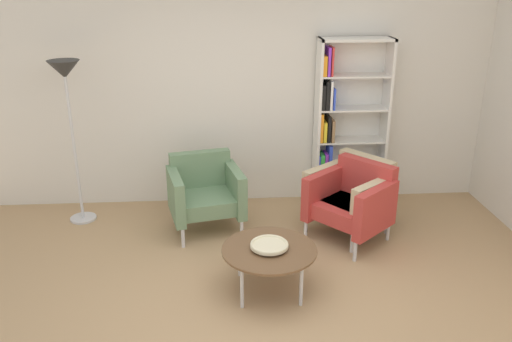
{
  "coord_description": "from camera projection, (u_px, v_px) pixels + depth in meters",
  "views": [
    {
      "loc": [
        -0.23,
        -3.38,
        2.57
      ],
      "look_at": [
        0.06,
        0.84,
        0.95
      ],
      "focal_mm": 36.87,
      "sensor_mm": 36.0,
      "label": 1
    }
  ],
  "objects": [
    {
      "name": "bookshelf_tall",
      "position": [
        344.0,
        124.0,
        5.91
      ],
      "size": [
        0.8,
        0.3,
        1.9
      ],
      "color": "silver",
      "rests_on": "ground_plane"
    },
    {
      "name": "ground_plane",
      "position": [
        256.0,
        324.0,
        4.08
      ],
      "size": [
        8.32,
        8.32,
        0.0
      ],
      "primitive_type": "plane",
      "color": "tan"
    },
    {
      "name": "decorative_bowl",
      "position": [
        269.0,
        245.0,
        4.36
      ],
      "size": [
        0.32,
        0.32,
        0.05
      ],
      "color": "beige",
      "rests_on": "coffee_table_low"
    },
    {
      "name": "armchair_corner_red",
      "position": [
        353.0,
        201.0,
        5.25
      ],
      "size": [
        0.94,
        0.95,
        0.78
      ],
      "rotation": [
        0.0,
        0.0,
        -0.85
      ],
      "color": "#B73833",
      "rests_on": "ground_plane"
    },
    {
      "name": "armchair_by_bookshelf",
      "position": [
        352.0,
        194.0,
        5.4
      ],
      "size": [
        0.94,
        0.95,
        0.78
      ],
      "rotation": [
        0.0,
        0.0,
        -0.89
      ],
      "color": "#C6B289",
      "rests_on": "ground_plane"
    },
    {
      "name": "plaster_back_panel",
      "position": [
        241.0,
        77.0,
        5.86
      ],
      "size": [
        6.4,
        0.12,
        2.9
      ],
      "primitive_type": "cube",
      "color": "silver",
      "rests_on": "ground_plane"
    },
    {
      "name": "armchair_spare_guest",
      "position": [
        205.0,
        192.0,
        5.46
      ],
      "size": [
        0.84,
        0.79,
        0.78
      ],
      "rotation": [
        0.0,
        0.0,
        0.22
      ],
      "color": "slate",
      "rests_on": "ground_plane"
    },
    {
      "name": "coffee_table_low",
      "position": [
        269.0,
        252.0,
        4.39
      ],
      "size": [
        0.8,
        0.8,
        0.4
      ],
      "color": "brown",
      "rests_on": "ground_plane"
    },
    {
      "name": "floor_lamp_torchiere",
      "position": [
        67.0,
        89.0,
        5.28
      ],
      "size": [
        0.32,
        0.32,
        1.74
      ],
      "color": "silver",
      "rests_on": "ground_plane"
    }
  ]
}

